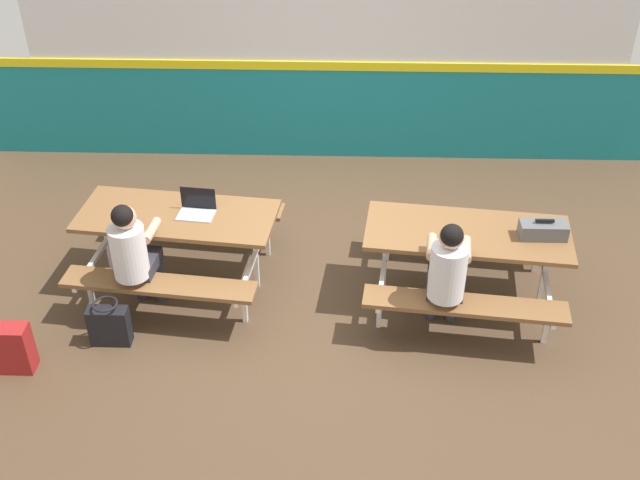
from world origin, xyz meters
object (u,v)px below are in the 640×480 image
object	(u,v)px
picnic_table_right	(466,247)
laptop_silver	(197,209)
student_nearer	(133,251)
backpack_dark	(13,348)
student_further	(447,271)
picnic_table_left	(179,229)
tote_bag_bright	(109,325)
toolbox_grey	(543,230)

from	to	relation	value
picnic_table_right	laptop_silver	size ratio (longest dim) A/B	5.39
student_nearer	laptop_silver	distance (m)	0.72
backpack_dark	student_further	bearing A→B (deg)	8.03
picnic_table_left	backpack_dark	distance (m)	1.72
backpack_dark	tote_bag_bright	size ratio (longest dim) A/B	1.02
toolbox_grey	tote_bag_bright	world-z (taller)	toolbox_grey
laptop_silver	backpack_dark	world-z (taller)	laptop_silver
student_further	backpack_dark	xyz separation A→B (m)	(-3.51, -0.49, -0.49)
laptop_silver	tote_bag_bright	xyz separation A→B (m)	(-0.65, -0.91, -0.59)
laptop_silver	picnic_table_left	bearing A→B (deg)	-174.73
picnic_table_left	toolbox_grey	xyz separation A→B (m)	(3.20, -0.26, 0.24)
student_nearer	toolbox_grey	xyz separation A→B (m)	(3.48, 0.26, 0.10)
toolbox_grey	laptop_silver	bearing A→B (deg)	174.68
student_further	toolbox_grey	bearing A→B (deg)	28.47
toolbox_grey	tote_bag_bright	size ratio (longest dim) A/B	0.93
tote_bag_bright	picnic_table_right	bearing A→B (deg)	12.91
picnic_table_right	backpack_dark	xyz separation A→B (m)	(-3.74, -1.03, -0.36)
student_nearer	backpack_dark	bearing A→B (deg)	-141.90
picnic_table_left	student_nearer	world-z (taller)	student_nearer
picnic_table_left	picnic_table_right	size ratio (longest dim) A/B	1.00
tote_bag_bright	picnic_table_left	bearing A→B (deg)	62.37
picnic_table_left	backpack_dark	xyz separation A→B (m)	(-1.16, -1.22, -0.36)
picnic_table_right	toolbox_grey	bearing A→B (deg)	-6.48
picnic_table_right	student_further	world-z (taller)	student_further
backpack_dark	picnic_table_right	bearing A→B (deg)	15.37
picnic_table_left	student_nearer	size ratio (longest dim) A/B	1.53
student_nearer	laptop_silver	bearing A→B (deg)	49.80
student_nearer	tote_bag_bright	xyz separation A→B (m)	(-0.19, -0.36, -0.51)
backpack_dark	tote_bag_bright	bearing A→B (deg)	25.39
backpack_dark	toolbox_grey	bearing A→B (deg)	12.39
toolbox_grey	student_nearer	bearing A→B (deg)	-175.65
laptop_silver	toolbox_grey	size ratio (longest dim) A/B	0.86
laptop_silver	tote_bag_bright	size ratio (longest dim) A/B	0.80
student_further	student_nearer	bearing A→B (deg)	175.67
student_further	toolbox_grey	distance (m)	0.98
picnic_table_left	toolbox_grey	bearing A→B (deg)	-4.72
toolbox_grey	backpack_dark	size ratio (longest dim) A/B	0.91
laptop_silver	toolbox_grey	xyz separation A→B (m)	(3.02, -0.28, 0.02)
picnic_table_right	student_nearer	xyz separation A→B (m)	(-2.86, -0.34, 0.13)
picnic_table_right	tote_bag_bright	xyz separation A→B (m)	(-3.05, -0.70, -0.38)
backpack_dark	tote_bag_bright	world-z (taller)	backpack_dark
backpack_dark	picnic_table_left	bearing A→B (deg)	46.43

